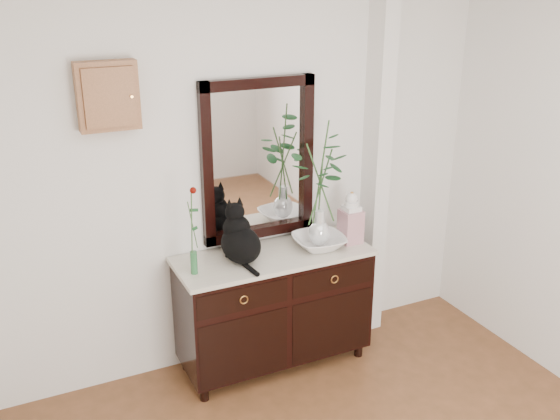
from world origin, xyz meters
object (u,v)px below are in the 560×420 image
sideboard (274,303)px  cat (241,233)px  ginger_jar (351,217)px  lotus_bowl (319,242)px

sideboard → cat: cat is taller
cat → ginger_jar: size_ratio=1.05×
sideboard → ginger_jar: ginger_jar is taller
sideboard → cat: 0.62m
sideboard → lotus_bowl: 0.53m
ginger_jar → sideboard: bearing=175.7°
sideboard → cat: size_ratio=3.38×
cat → sideboard: bearing=-4.0°
sideboard → cat: (-0.24, -0.01, 0.57)m
lotus_bowl → cat: bearing=176.9°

